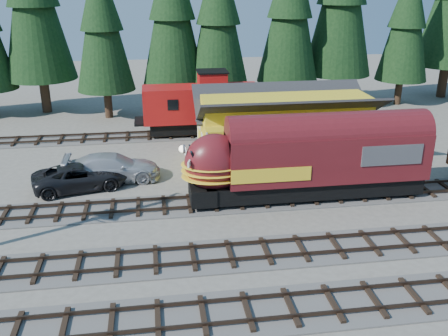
{
  "coord_description": "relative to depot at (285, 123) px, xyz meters",
  "views": [
    {
      "loc": [
        -9.37,
        -22.87,
        12.81
      ],
      "look_at": [
        -5.41,
        4.0,
        2.28
      ],
      "focal_mm": 40.0,
      "sensor_mm": 36.0,
      "label": 1
    }
  ],
  "objects": [
    {
      "name": "caboose",
      "position": [
        -5.24,
        7.5,
        -0.46
      ],
      "size": [
        9.67,
        2.8,
        5.03
      ],
      "color": "black",
      "rests_on": "ground"
    },
    {
      "name": "conifer_backdrop",
      "position": [
        6.72,
        14.37,
        6.92
      ],
      "size": [
        78.16,
        23.78,
        17.28
      ],
      "color": "black",
      "rests_on": "ground"
    },
    {
      "name": "ground",
      "position": [
        0.0,
        -10.5,
        -2.96
      ],
      "size": [
        120.0,
        120.0,
        0.0
      ],
      "primitive_type": "plane",
      "color": "#6B665B",
      "rests_on": "ground"
    },
    {
      "name": "pickup_truck_a",
      "position": [
        -14.15,
        -2.94,
        -2.14
      ],
      "size": [
        6.35,
        3.99,
        1.64
      ],
      "primitive_type": "imported",
      "rotation": [
        0.0,
        0.0,
        1.8
      ],
      "color": "black",
      "rests_on": "ground"
    },
    {
      "name": "depot",
      "position": [
        0.0,
        0.0,
        0.0
      ],
      "size": [
        12.8,
        7.0,
        5.3
      ],
      "color": "gold",
      "rests_on": "ground"
    },
    {
      "name": "pickup_truck_b",
      "position": [
        -12.19,
        -1.83,
        -2.06
      ],
      "size": [
        6.24,
        2.56,
        1.81
      ],
      "primitive_type": "imported",
      "rotation": [
        0.0,
        0.0,
        1.58
      ],
      "color": "#B6B8BE",
      "rests_on": "ground"
    },
    {
      "name": "track_spur",
      "position": [
        -10.0,
        7.5,
        -2.9
      ],
      "size": [
        32.0,
        3.2,
        0.33
      ],
      "color": "#4C4947",
      "rests_on": "ground"
    },
    {
      "name": "locomotive",
      "position": [
        -0.74,
        -6.5,
        -0.58
      ],
      "size": [
        14.86,
        2.95,
        4.04
      ],
      "color": "black",
      "rests_on": "ground"
    }
  ]
}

